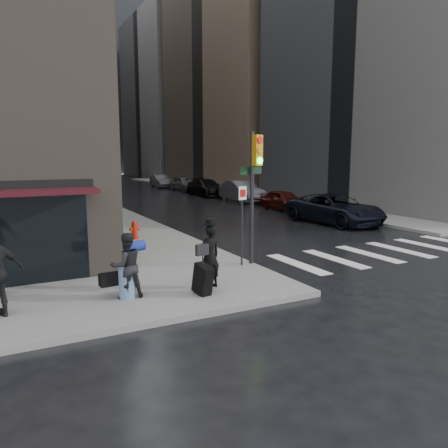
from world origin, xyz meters
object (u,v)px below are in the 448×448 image
Objects in this scene: parked_car_3 at (206,187)px; fire_hydrant at (135,231)px; man_jeans at (126,266)px; traffic_light at (253,180)px; parked_car_2 at (242,191)px; parked_car_5 at (160,181)px; parked_car_1 at (284,200)px; man_overcoat at (208,260)px; parked_car_4 at (185,183)px; parked_car_0 at (335,209)px.

fire_hydrant is at bearing -124.21° from parked_car_3.
man_jeans is 2.13× the size of fire_hydrant.
parked_car_3 is (9.14, 23.08, -2.08)m from traffic_light.
parked_car_5 is at bearing 94.27° from parked_car_2.
man_jeans is 0.32× the size of parked_car_3.
traffic_light is 6.61m from fire_hydrant.
traffic_light is 19.86m from parked_car_2.
fire_hydrant is (-2.17, 5.80, -2.33)m from traffic_light.
man_jeans is 7.61m from fire_hydrant.
traffic_light is at bearing -100.42° from parked_car_5.
parked_car_2 is (13.87, 18.81, -0.15)m from man_jeans.
fire_hydrant is at bearing -154.27° from parked_car_1.
parked_car_5 is at bearing 89.97° from parked_car_1.
parked_car_5 is (8.88, 34.54, -2.12)m from traffic_light.
man_jeans is 0.33× the size of parked_car_2.
parked_car_4 is (11.80, 30.52, -0.17)m from man_overcoat.
man_jeans reaches higher than parked_car_5.
parked_car_1 is (13.74, 13.08, -0.29)m from man_jeans.
parked_car_0 is at bearing 21.13° from traffic_light.
man_jeans is 0.41× the size of parked_car_1.
parked_car_0 is at bearing -156.34° from man_overcoat.
parked_car_3 is at bearing 56.80° from fire_hydrant.
parked_car_0 is (10.92, 7.61, -0.15)m from man_overcoat.
parked_car_0 is at bearing -155.28° from man_jeans.
fire_hydrant is 20.66m from parked_car_3.
parked_car_0 reaches higher than fire_hydrant.
man_overcoat is at bearing -132.36° from parked_car_1.
man_overcoat is 3.48m from traffic_light.
parked_car_3 reaches higher than parked_car_5.
fire_hydrant is at bearing -102.64° from man_overcoat.
parked_car_3 is at bearing -126.09° from man_overcoat.
parked_car_1 is at bearing -142.43° from man_overcoat.
parked_car_4 is at bearing 58.44° from traffic_light.
parked_car_2 is (0.89, 11.46, 0.03)m from parked_car_0.
man_overcoat is 0.36× the size of parked_car_3.
parked_car_4 reaches higher than parked_car_1.
fire_hydrant is at bearing -112.02° from man_jeans.
parked_car_5 is (11.24, 36.25, -0.23)m from man_overcoat.
fire_hydrant is 10.74m from parked_car_0.
parked_car_3 is at bearing 54.98° from traffic_light.
man_overcoat reaches higher than parked_car_4.
man_overcoat is 2.07m from man_jeans.
parked_car_5 is at bearing 62.16° from traffic_light.
parked_car_0 is at bearing 0.52° from fire_hydrant.
parked_car_2 is at bearing 44.82° from fire_hydrant.
parked_car_4 is at bearing 63.23° from fire_hydrant.
parked_car_3 is 5.74m from parked_car_4.
parked_car_1 is 17.18m from parked_car_4.
parked_car_5 is at bearing 85.03° from parked_car_0.
parked_car_1 is (11.50, 5.83, 0.18)m from fire_hydrant.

